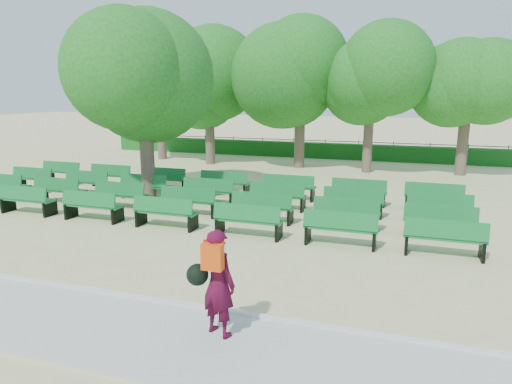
% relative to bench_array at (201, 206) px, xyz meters
% --- Properties ---
extents(ground, '(120.00, 120.00, 0.00)m').
position_rel_bench_array_xyz_m(ground, '(0.95, -0.58, -0.10)').
color(ground, '#CAC386').
extents(paving, '(30.00, 2.20, 0.06)m').
position_rel_bench_array_xyz_m(paving, '(0.95, -7.98, -0.07)').
color(paving, '#B9B9B4').
rests_on(paving, ground).
extents(curb, '(30.00, 0.12, 0.10)m').
position_rel_bench_array_xyz_m(curb, '(0.95, -6.83, -0.05)').
color(curb, silver).
rests_on(curb, ground).
extents(hedge, '(26.00, 0.70, 0.90)m').
position_rel_bench_array_xyz_m(hedge, '(0.95, 13.42, 0.35)').
color(hedge, '#175A1B').
rests_on(hedge, ground).
extents(fence, '(26.00, 0.10, 1.02)m').
position_rel_bench_array_xyz_m(fence, '(0.95, 13.82, -0.10)').
color(fence, black).
rests_on(fence, ground).
extents(tree_line, '(21.80, 6.80, 7.04)m').
position_rel_bench_array_xyz_m(tree_line, '(0.95, 9.42, -0.10)').
color(tree_line, '#217020').
rests_on(tree_line, ground).
extents(bench_array, '(1.92, 0.65, 1.20)m').
position_rel_bench_array_xyz_m(bench_array, '(0.00, 0.00, 0.00)').
color(bench_array, '#136D2E').
rests_on(bench_array, ground).
extents(tree_among, '(4.78, 4.78, 6.81)m').
position_rel_bench_array_xyz_m(tree_among, '(-2.41, 0.66, 4.54)').
color(tree_among, brown).
rests_on(tree_among, ground).
extents(person, '(0.90, 0.63, 1.80)m').
position_rel_bench_array_xyz_m(person, '(3.81, -7.59, 0.89)').
color(person, '#430921').
rests_on(person, ground).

